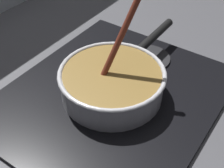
{
  "coord_description": "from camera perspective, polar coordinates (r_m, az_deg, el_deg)",
  "views": [
    {
      "loc": [
        -0.5,
        -0.11,
        0.54
      ],
      "look_at": [
        -0.04,
        0.21,
        0.05
      ],
      "focal_mm": 50.1,
      "sensor_mm": 36.0,
      "label": 1
    }
  ],
  "objects": [
    {
      "name": "ground",
      "position": [
        0.76,
        15.28,
        -8.05
      ],
      "size": [
        2.4,
        1.6,
        0.04
      ],
      "primitive_type": "cube",
      "color": "#4C4C51"
    },
    {
      "name": "hob_plate",
      "position": [
        0.77,
        0.0,
        -2.21
      ],
      "size": [
        0.56,
        0.48,
        0.01
      ],
      "primitive_type": "cube",
      "color": "black",
      "rests_on": "ground"
    },
    {
      "name": "burner_ring",
      "position": [
        0.77,
        0.0,
        -1.67
      ],
      "size": [
        0.21,
        0.21,
        0.01
      ],
      "primitive_type": "torus",
      "color": "#592D0C",
      "rests_on": "hob_plate"
    },
    {
      "name": "spare_burner",
      "position": [
        0.89,
        6.56,
        4.74
      ],
      "size": [
        0.12,
        0.12,
        0.01
      ],
      "primitive_type": "cylinder",
      "color": "#262628",
      "rests_on": "hob_plate"
    },
    {
      "name": "cooking_pan",
      "position": [
        0.74,
        0.1,
        0.43
      ],
      "size": [
        0.42,
        0.25,
        0.28
      ],
      "color": "silver",
      "rests_on": "hob_plate"
    }
  ]
}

